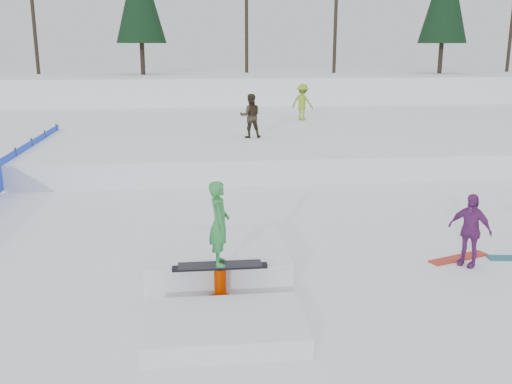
{
  "coord_description": "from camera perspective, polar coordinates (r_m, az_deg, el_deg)",
  "views": [
    {
      "loc": [
        -0.84,
        -10.12,
        4.24
      ],
      "look_at": [
        0.5,
        2.0,
        1.1
      ],
      "focal_mm": 40.0,
      "sensor_mm": 36.0,
      "label": 1
    }
  ],
  "objects": [
    {
      "name": "loose_board_red",
      "position": [
        12.47,
        19.6,
        -6.23
      ],
      "size": [
        1.41,
        0.74,
        0.03
      ],
      "primitive_type": "cube",
      "rotation": [
        0.0,
        0.0,
        0.35
      ],
      "color": "#A6291D",
      "rests_on": "ground"
    },
    {
      "name": "snow_midrise",
      "position": [
        26.41,
        -4.45,
        6.03
      ],
      "size": [
        50.0,
        18.0,
        0.8
      ],
      "primitive_type": "cube",
      "color": "white",
      "rests_on": "ground"
    },
    {
      "name": "snow_berm",
      "position": [
        40.24,
        -5.18,
        10.04
      ],
      "size": [
        60.0,
        14.0,
        2.4
      ],
      "primitive_type": "cube",
      "color": "white",
      "rests_on": "ground"
    },
    {
      "name": "ground",
      "position": [
        11.0,
        -1.46,
        -8.22
      ],
      "size": [
        120.0,
        120.0,
        0.0
      ],
      "primitive_type": "plane",
      "color": "white"
    },
    {
      "name": "walker_olive",
      "position": [
        21.97,
        -0.57,
        7.62
      ],
      "size": [
        0.82,
        0.64,
        1.67
      ],
      "primitive_type": "imported",
      "rotation": [
        0.0,
        0.0,
        3.15
      ],
      "color": "black",
      "rests_on": "snow_midrise"
    },
    {
      "name": "spectator_purple",
      "position": [
        11.96,
        20.59,
        -3.56
      ],
      "size": [
        0.84,
        0.88,
        1.47
      ],
      "primitive_type": "imported",
      "rotation": [
        0.0,
        0.0,
        -0.84
      ],
      "color": "#69266C",
      "rests_on": "ground"
    },
    {
      "name": "walker_ygreen",
      "position": [
        27.37,
        4.67,
        8.94
      ],
      "size": [
        1.25,
        1.16,
        1.69
      ],
      "primitive_type": "imported",
      "rotation": [
        0.0,
        0.0,
        2.49
      ],
      "color": "olive",
      "rests_on": "snow_midrise"
    },
    {
      "name": "jib_rail_feature",
      "position": [
        10.33,
        -3.76,
        -7.99
      ],
      "size": [
        2.6,
        4.4,
        2.11
      ],
      "color": "white",
      "rests_on": "ground"
    }
  ]
}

